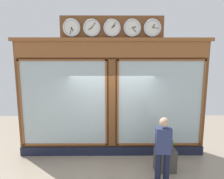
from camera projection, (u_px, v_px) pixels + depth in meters
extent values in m
cube|color=brown|center=(112.00, 100.00, 6.45)|extent=(5.69, 0.30, 3.49)
cube|color=#191E33|center=(112.00, 151.00, 6.56)|extent=(5.69, 0.08, 0.28)
cube|color=brown|center=(112.00, 49.00, 6.00)|extent=(5.58, 0.08, 0.46)
cube|color=brown|center=(112.00, 39.00, 5.98)|extent=(5.81, 0.20, 0.10)
cube|color=silver|center=(160.00, 103.00, 6.31)|extent=(2.50, 0.02, 2.53)
cube|color=brown|center=(162.00, 60.00, 6.07)|extent=(2.60, 0.04, 0.05)
cube|color=brown|center=(159.00, 144.00, 6.51)|extent=(2.60, 0.04, 0.05)
cube|color=brown|center=(202.00, 103.00, 6.30)|extent=(0.05, 0.04, 2.63)
cube|color=brown|center=(118.00, 104.00, 6.28)|extent=(0.05, 0.04, 2.63)
cube|color=silver|center=(64.00, 104.00, 6.29)|extent=(2.50, 0.02, 2.53)
cube|color=brown|center=(62.00, 60.00, 6.05)|extent=(2.60, 0.04, 0.05)
cube|color=brown|center=(65.00, 144.00, 6.49)|extent=(2.60, 0.04, 0.05)
cube|color=brown|center=(21.00, 104.00, 6.26)|extent=(0.05, 0.04, 2.63)
cube|color=brown|center=(106.00, 104.00, 6.28)|extent=(0.05, 0.04, 2.63)
cube|color=brown|center=(112.00, 104.00, 6.29)|extent=(0.20, 0.10, 2.63)
cube|color=brown|center=(112.00, 28.00, 5.96)|extent=(2.95, 0.06, 0.68)
cylinder|color=white|center=(152.00, 28.00, 5.89)|extent=(0.40, 0.02, 0.40)
torus|color=silver|center=(152.00, 28.00, 5.89)|extent=(0.50, 0.06, 0.50)
cube|color=black|center=(154.00, 26.00, 5.87)|extent=(0.07, 0.01, 0.10)
cube|color=black|center=(156.00, 28.00, 5.88)|extent=(0.17, 0.01, 0.02)
sphere|color=black|center=(153.00, 28.00, 5.88)|extent=(0.02, 0.02, 0.02)
cylinder|color=white|center=(132.00, 28.00, 5.89)|extent=(0.40, 0.02, 0.40)
torus|color=silver|center=(132.00, 28.00, 5.88)|extent=(0.50, 0.06, 0.50)
cube|color=black|center=(134.00, 27.00, 5.87)|extent=(0.11, 0.01, 0.04)
cube|color=black|center=(134.00, 30.00, 5.89)|extent=(0.12, 0.01, 0.13)
sphere|color=black|center=(132.00, 28.00, 5.87)|extent=(0.02, 0.02, 0.02)
cylinder|color=white|center=(112.00, 28.00, 5.88)|extent=(0.40, 0.02, 0.40)
torus|color=silver|center=(112.00, 28.00, 5.88)|extent=(0.49, 0.05, 0.49)
cube|color=black|center=(114.00, 26.00, 5.86)|extent=(0.10, 0.01, 0.08)
cube|color=black|center=(114.00, 25.00, 5.86)|extent=(0.11, 0.01, 0.14)
sphere|color=black|center=(112.00, 28.00, 5.87)|extent=(0.02, 0.02, 0.02)
cylinder|color=white|center=(92.00, 28.00, 5.88)|extent=(0.40, 0.02, 0.40)
torus|color=silver|center=(92.00, 28.00, 5.87)|extent=(0.49, 0.06, 0.49)
cube|color=black|center=(90.00, 29.00, 5.87)|extent=(0.10, 0.01, 0.08)
cube|color=black|center=(94.00, 25.00, 5.85)|extent=(0.11, 0.01, 0.14)
sphere|color=black|center=(92.00, 28.00, 5.86)|extent=(0.02, 0.02, 0.02)
cylinder|color=white|center=(71.00, 28.00, 5.87)|extent=(0.40, 0.02, 0.40)
torus|color=silver|center=(71.00, 28.00, 5.87)|extent=(0.50, 0.07, 0.50)
cube|color=black|center=(72.00, 29.00, 5.87)|extent=(0.06, 0.01, 0.11)
cube|color=black|center=(71.00, 31.00, 5.87)|extent=(0.05, 0.01, 0.17)
sphere|color=black|center=(71.00, 28.00, 5.86)|extent=(0.02, 0.02, 0.02)
cylinder|color=#191E38|center=(158.00, 169.00, 5.05)|extent=(0.14, 0.14, 0.82)
cylinder|color=#191E38|center=(166.00, 169.00, 5.04)|extent=(0.14, 0.14, 0.82)
cube|color=navy|center=(163.00, 141.00, 4.93)|extent=(0.37, 0.25, 0.62)
sphere|color=tan|center=(164.00, 122.00, 4.85)|extent=(0.22, 0.22, 0.22)
cube|color=#4C4742|center=(165.00, 160.00, 5.67)|extent=(0.56, 0.36, 0.60)
sphere|color=#285623|center=(166.00, 143.00, 5.58)|extent=(0.40, 0.40, 0.40)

